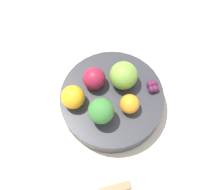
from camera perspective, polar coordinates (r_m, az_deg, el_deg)
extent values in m
plane|color=gray|center=(0.71, 0.00, -2.34)|extent=(6.00, 6.00, 0.00)
cube|color=beige|center=(0.70, 0.00, -2.05)|extent=(1.20, 1.20, 0.02)
cylinder|color=#2D2D33|center=(0.67, 0.00, -1.07)|extent=(0.22, 0.22, 0.04)
cylinder|color=#8CB76B|center=(0.62, -1.93, -3.77)|extent=(0.02, 0.02, 0.02)
sphere|color=#387A33|center=(0.60, -2.01, -2.92)|extent=(0.05, 0.05, 0.05)
sphere|color=maroon|center=(0.64, -3.30, 3.05)|extent=(0.05, 0.05, 0.05)
sphere|color=olive|center=(0.64, 1.85, 3.74)|extent=(0.06, 0.06, 0.06)
sphere|color=orange|center=(0.62, 3.20, -1.69)|extent=(0.04, 0.04, 0.04)
sphere|color=orange|center=(0.63, -7.16, -0.39)|extent=(0.05, 0.05, 0.05)
sphere|color=#511938|center=(0.65, 7.91, 1.18)|extent=(0.02, 0.02, 0.02)
sphere|color=#511938|center=(0.66, 7.62, 2.13)|extent=(0.02, 0.02, 0.02)
sphere|color=#511938|center=(0.65, 6.99, 1.99)|extent=(0.02, 0.02, 0.02)
sphere|color=#511938|center=(0.65, 7.25, 1.06)|extent=(0.02, 0.02, 0.02)
cube|color=olive|center=(0.64, 0.56, -16.70)|extent=(0.05, 0.06, 0.01)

